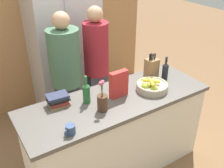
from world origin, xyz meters
The scene contains 14 objects.
ground_plane centered at (0.00, 0.00, 0.00)m, with size 14.00×14.00×0.00m, color brown.
kitchen_island centered at (0.00, 0.00, 0.45)m, with size 1.88×0.66×0.89m.
back_wall_wood centered at (0.00, 1.78, 1.30)m, with size 3.08×0.12×2.60m.
refrigerator centered at (0.09, 1.42, 1.01)m, with size 0.88×0.62×2.01m.
fruit_bowl centered at (0.38, -0.06, 0.94)m, with size 0.32×0.32×0.13m.
knife_block centered at (0.55, 0.16, 1.00)m, with size 0.13×0.11×0.29m.
flower_vase centered at (-0.21, -0.09, 0.99)m, with size 0.09×0.09×0.30m.
cereal_box centered at (0.04, 0.03, 1.02)m, with size 0.19×0.07×0.27m.
coffee_mug centered at (-0.59, -0.23, 0.93)m, with size 0.11×0.08×0.08m.
book_stack centered at (-0.51, 0.20, 0.94)m, with size 0.20×0.16×0.10m.
bottle_oil centered at (-0.27, 0.09, 1.00)m, with size 0.07×0.07×0.28m.
bottle_vinegar centered at (0.66, 0.06, 0.99)m, with size 0.07×0.07×0.25m.
person_at_sink centered at (-0.20, 0.74, 0.89)m, with size 0.35×0.35×1.60m.
person_in_blue centered at (0.23, 0.79, 0.90)m, with size 0.30×0.30×1.59m.
Camera 1 is at (-1.17, -1.76, 2.25)m, focal length 42.00 mm.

